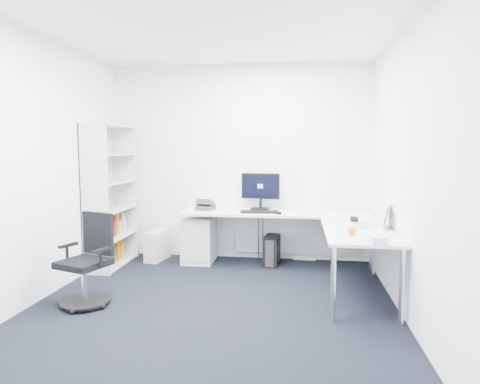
# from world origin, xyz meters

# --- Properties ---
(ground) EXTENTS (4.20, 4.20, 0.00)m
(ground) POSITION_xyz_m (0.00, 0.00, 0.00)
(ground) COLOR black
(ceiling) EXTENTS (4.20, 4.20, 0.00)m
(ceiling) POSITION_xyz_m (0.00, 0.00, 2.70)
(ceiling) COLOR white
(wall_back) EXTENTS (3.60, 0.02, 2.70)m
(wall_back) POSITION_xyz_m (0.00, 2.10, 1.35)
(wall_back) COLOR white
(wall_back) RESTS_ON ground
(wall_front) EXTENTS (3.60, 0.02, 2.70)m
(wall_front) POSITION_xyz_m (0.00, -2.10, 1.35)
(wall_front) COLOR white
(wall_front) RESTS_ON ground
(wall_left) EXTENTS (0.02, 4.20, 2.70)m
(wall_left) POSITION_xyz_m (-1.80, 0.00, 1.35)
(wall_left) COLOR white
(wall_left) RESTS_ON ground
(wall_right) EXTENTS (0.02, 4.20, 2.70)m
(wall_right) POSITION_xyz_m (1.80, 0.00, 1.35)
(wall_right) COLOR white
(wall_right) RESTS_ON ground
(l_desk) EXTENTS (2.47, 1.38, 0.72)m
(l_desk) POSITION_xyz_m (0.55, 1.40, 0.36)
(l_desk) COLOR silver
(l_desk) RESTS_ON ground
(drawer_pedestal) EXTENTS (0.40, 0.50, 0.62)m
(drawer_pedestal) POSITION_xyz_m (-0.52, 1.78, 0.31)
(drawer_pedestal) COLOR silver
(drawer_pedestal) RESTS_ON ground
(bookshelf) EXTENTS (0.36, 0.93, 1.86)m
(bookshelf) POSITION_xyz_m (-1.62, 1.45, 0.93)
(bookshelf) COLOR silver
(bookshelf) RESTS_ON ground
(task_chair) EXTENTS (0.65, 0.65, 0.91)m
(task_chair) POSITION_xyz_m (-1.27, 0.03, 0.46)
(task_chair) COLOR black
(task_chair) RESTS_ON ground
(black_pc_tower) EXTENTS (0.22, 0.42, 0.39)m
(black_pc_tower) POSITION_xyz_m (0.48, 1.77, 0.19)
(black_pc_tower) COLOR black
(black_pc_tower) RESTS_ON ground
(beige_pc_tower) EXTENTS (0.27, 0.46, 0.41)m
(beige_pc_tower) POSITION_xyz_m (-1.11, 1.79, 0.21)
(beige_pc_tower) COLOR beige
(beige_pc_tower) RESTS_ON ground
(power_strip) EXTENTS (0.31, 0.06, 0.04)m
(power_strip) POSITION_xyz_m (0.92, 2.07, 0.02)
(power_strip) COLOR white
(power_strip) RESTS_ON ground
(monitor) EXTENTS (0.55, 0.25, 0.51)m
(monitor) POSITION_xyz_m (0.31, 1.92, 0.98)
(monitor) COLOR black
(monitor) RESTS_ON l_desk
(black_keyboard) EXTENTS (0.50, 0.22, 0.02)m
(black_keyboard) POSITION_xyz_m (0.33, 1.62, 0.73)
(black_keyboard) COLOR black
(black_keyboard) RESTS_ON l_desk
(mouse) EXTENTS (0.08, 0.10, 0.03)m
(mouse) POSITION_xyz_m (0.58, 1.54, 0.74)
(mouse) COLOR black
(mouse) RESTS_ON l_desk
(desk_phone) EXTENTS (0.25, 0.25, 0.15)m
(desk_phone) POSITION_xyz_m (-0.42, 1.76, 0.80)
(desk_phone) COLOR #2C2B2E
(desk_phone) RESTS_ON l_desk
(laptop) EXTENTS (0.41, 0.40, 0.25)m
(laptop) POSITION_xyz_m (1.54, 0.79, 0.85)
(laptop) COLOR silver
(laptop) RESTS_ON l_desk
(white_keyboard) EXTENTS (0.18, 0.43, 0.01)m
(white_keyboard) POSITION_xyz_m (1.30, 0.81, 0.73)
(white_keyboard) COLOR white
(white_keyboard) RESTS_ON l_desk
(headphones) EXTENTS (0.15, 0.22, 0.06)m
(headphones) POSITION_xyz_m (1.47, 1.18, 0.75)
(headphones) COLOR black
(headphones) RESTS_ON l_desk
(orange_fruit) EXTENTS (0.08, 0.08, 0.08)m
(orange_fruit) POSITION_xyz_m (1.34, 0.34, 0.76)
(orange_fruit) COLOR #D95E13
(orange_fruit) RESTS_ON l_desk
(tissue_box) EXTENTS (0.18, 0.28, 0.09)m
(tissue_box) POSITION_xyz_m (1.49, -0.05, 0.77)
(tissue_box) COLOR white
(tissue_box) RESTS_ON l_desk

